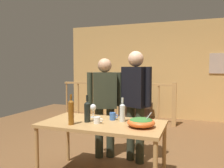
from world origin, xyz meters
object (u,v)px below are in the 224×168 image
at_px(person_standing_right, 136,97).
at_px(mug_blue, 113,116).
at_px(person_standing_left, 105,100).
at_px(mug_white, 97,120).
at_px(wine_glass, 93,108).
at_px(flat_screen_tv, 135,93).
at_px(salad_bowl, 141,122).
at_px(wine_bottle_amber, 71,112).
at_px(framed_picture, 218,63).
at_px(tv_console, 136,110).
at_px(serving_table, 103,127).
at_px(wine_bottle_dark, 87,111).
at_px(wine_bottle_clear, 122,112).
at_px(stair_railing, 131,98).

bearing_deg(person_standing_right, mug_blue, 96.12).
bearing_deg(person_standing_right, person_standing_left, 24.17).
bearing_deg(mug_white, person_standing_left, 105.17).
bearing_deg(wine_glass, flat_screen_tv, 94.07).
distance_m(salad_bowl, person_standing_right, 0.82).
xyz_separation_m(wine_bottle_amber, person_standing_left, (0.06, 0.94, 0.02)).
xyz_separation_m(framed_picture, mug_white, (-1.69, -3.97, -0.76)).
bearing_deg(tv_console, wine_glass, -85.97).
xyz_separation_m(serving_table, wine_glass, (-0.23, 0.23, 0.20)).
distance_m(wine_bottle_dark, wine_bottle_clear, 0.45).
bearing_deg(wine_bottle_amber, tv_console, 92.37).
xyz_separation_m(mug_white, mug_blue, (0.12, 0.24, 0.01)).
height_order(person_standing_left, person_standing_right, person_standing_right).
bearing_deg(wine_bottle_clear, salad_bowl, -31.45).
bearing_deg(salad_bowl, person_standing_right, 108.81).
bearing_deg(wine_bottle_dark, flat_screen_tv, 94.47).
distance_m(wine_glass, wine_bottle_dark, 0.28).
distance_m(wine_bottle_dark, wine_bottle_amber, 0.23).
xyz_separation_m(stair_railing, wine_bottle_dark, (0.27, -3.10, 0.24)).
bearing_deg(person_standing_right, stair_railing, -49.06).
distance_m(person_standing_left, person_standing_right, 0.51).
height_order(wine_glass, person_standing_right, person_standing_right).
relative_size(serving_table, mug_blue, 13.08).
height_order(salad_bowl, wine_bottle_clear, wine_bottle_clear).
height_order(wine_bottle_dark, wine_bottle_amber, wine_bottle_amber).
relative_size(framed_picture, tv_console, 0.59).
relative_size(wine_bottle_clear, mug_white, 2.54).
height_order(salad_bowl, mug_blue, salad_bowl).
bearing_deg(flat_screen_tv, framed_picture, 8.62).
xyz_separation_m(person_standing_left, person_standing_right, (0.50, -0.00, 0.07)).
bearing_deg(mug_white, wine_bottle_dark, 169.76).
xyz_separation_m(wine_bottle_dark, mug_white, (0.15, -0.03, -0.10)).
bearing_deg(stair_railing, framed_picture, 21.92).
relative_size(stair_railing, wine_bottle_amber, 8.34).
relative_size(wine_bottle_dark, person_standing_left, 0.22).
bearing_deg(person_standing_left, salad_bowl, 110.96).
bearing_deg(framed_picture, tv_console, -172.22).
xyz_separation_m(framed_picture, wine_bottle_dark, (-1.84, -3.95, -0.66)).
relative_size(stair_railing, mug_blue, 26.34).
xyz_separation_m(wine_glass, mug_blue, (0.31, -0.06, -0.08)).
bearing_deg(wine_bottle_dark, mug_blue, 38.84).
xyz_separation_m(serving_table, wine_bottle_amber, (-0.31, -0.24, 0.23)).
xyz_separation_m(tv_console, flat_screen_tv, (-0.00, -0.03, 0.51)).
height_order(framed_picture, serving_table, framed_picture).
bearing_deg(person_standing_left, mug_white, 81.00).
height_order(serving_table, person_standing_left, person_standing_left).
xyz_separation_m(wine_bottle_amber, mug_blue, (0.39, 0.41, -0.11)).
xyz_separation_m(wine_bottle_dark, wine_bottle_clear, (0.42, 0.16, -0.01)).
distance_m(serving_table, wine_bottle_clear, 0.32).
distance_m(serving_table, wine_glass, 0.38).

